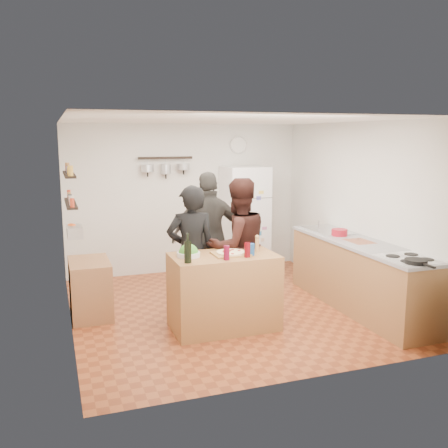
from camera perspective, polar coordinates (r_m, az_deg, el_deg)
name	(u,v)px	position (r m, az deg, el deg)	size (l,w,h in m)	color
room_shell	(217,213)	(6.87, -0.79, 1.22)	(4.20, 4.20, 4.20)	brown
prep_island	(224,292)	(6.06, -0.03, -7.73)	(1.25, 0.72, 0.91)	#9F713A
pizza_board	(231,254)	(5.94, 0.76, -3.43)	(0.42, 0.34, 0.02)	olive
pizza	(231,252)	(5.94, 0.76, -3.25)	(0.34, 0.34, 0.02)	beige
salad_bowl	(188,254)	(5.85, -4.08, -3.48)	(0.27, 0.27, 0.05)	silver
wine_bottle	(188,252)	(5.56, -4.16, -3.20)	(0.08, 0.08, 0.25)	black
wine_glass_near	(227,253)	(5.68, 0.29, -3.31)	(0.07, 0.07, 0.17)	#5D0820
wine_glass_far	(247,250)	(5.81, 2.67, -2.98)	(0.07, 0.07, 0.17)	#5A070E
pepper_mill	(257,245)	(6.12, 3.80, -2.38)	(0.05, 0.05, 0.16)	#AC7C48
salt_canister	(251,249)	(5.91, 3.10, -2.92)	(0.09, 0.09, 0.14)	navy
person_left	(191,252)	(6.31, -3.75, -3.27)	(0.62, 0.41, 1.71)	black
person_center	(238,247)	(6.46, 1.60, -2.61)	(0.86, 0.67, 1.78)	black
person_back	(210,237)	(7.00, -1.64, -1.46)	(1.07, 0.44, 1.82)	#2A2825
counter_run	(359,276)	(6.96, 15.22, -5.76)	(0.63, 2.63, 0.90)	#9E7042
stove_top	(409,259)	(6.12, 20.43, -3.77)	(0.60, 0.62, 0.02)	white
skillet	(416,261)	(5.88, 21.09, -4.01)	(0.25, 0.25, 0.05)	black
sink	(328,231)	(7.56, 11.76, -0.77)	(0.50, 0.80, 0.03)	silver
cutting_board	(360,242)	(6.89, 15.23, -2.00)	(0.30, 0.40, 0.02)	brown
red_bowl	(339,232)	(7.19, 13.06, -0.95)	(0.22, 0.22, 0.09)	maroon
fridge	(245,219)	(8.51, 2.38, 0.54)	(0.70, 0.68, 1.80)	white
wall_clock	(238,145)	(8.70, 1.63, 9.02)	(0.30, 0.30, 0.03)	silver
spice_shelf_lower	(71,203)	(6.31, -17.12, 2.27)	(0.12, 1.00, 0.03)	black
spice_shelf_upper	(69,174)	(6.27, -17.28, 5.44)	(0.12, 1.00, 0.03)	black
produce_basket	(75,232)	(6.36, -16.69, -0.83)	(0.18, 0.35, 0.14)	silver
side_table	(90,288)	(6.70, -15.04, -7.13)	(0.50, 0.80, 0.73)	#9B6541
pot_rack	(165,158)	(8.26, -6.71, 7.52)	(0.90, 0.04, 0.04)	black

